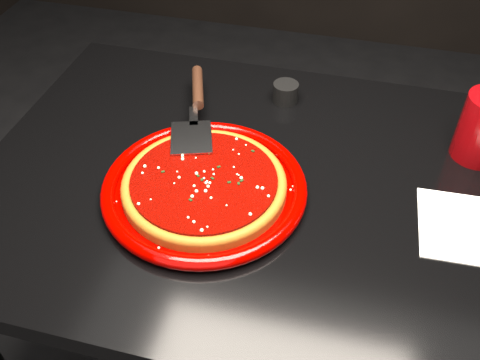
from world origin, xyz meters
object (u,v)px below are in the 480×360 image
ramekin (286,92)px  table (278,297)px  pizza_server (196,108)px  plate (204,188)px

ramekin → table: bearing=-78.0°
table → pizza_server: bearing=150.4°
plate → ramekin: bearing=75.0°
table → pizza_server: pizza_server is taller
table → ramekin: 0.48m
table → ramekin: size_ratio=21.09×
plate → pizza_server: 0.21m
table → pizza_server: 0.49m
plate → pizza_server: (-0.08, 0.19, 0.03)m
plate → ramekin: size_ratio=6.66×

